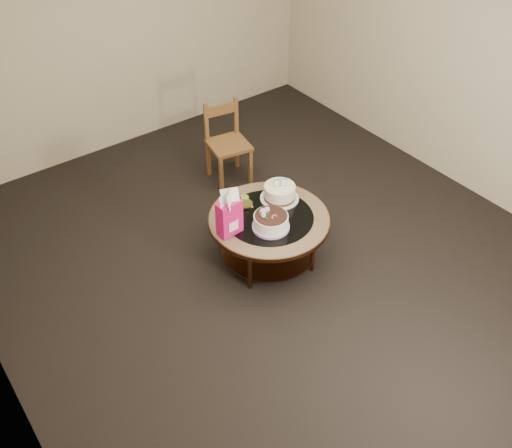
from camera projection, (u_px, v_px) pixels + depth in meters
ground at (268, 257)px, 5.01m from camera, size 5.00×5.00×0.00m
room_walls at (271, 98)px, 4.02m from camera, size 4.52×5.02×2.61m
coffee_table at (269, 224)px, 4.77m from camera, size 1.02×1.02×0.46m
decorated_cake at (271, 222)px, 4.57m from camera, size 0.30×0.30×0.18m
cream_cake at (280, 193)px, 4.86m from camera, size 0.33×0.33×0.21m
gift_bag at (229, 213)px, 4.44m from camera, size 0.20×0.15×0.39m
pillar_candle at (245, 202)px, 4.81m from camera, size 0.14×0.14×0.10m
dining_chair at (227, 142)px, 5.68m from camera, size 0.44×0.44×0.82m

